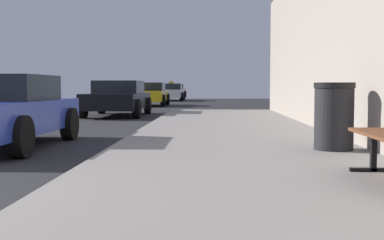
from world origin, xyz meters
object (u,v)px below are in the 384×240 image
(car_red, at_px, (175,91))
(trash_bin, at_px, (334,116))
(car_yellow, at_px, (150,94))
(car_white, at_px, (171,92))
(car_black, at_px, (118,98))

(car_red, bearing_deg, trash_bin, 97.53)
(trash_bin, distance_m, car_yellow, 21.03)
(car_yellow, bearing_deg, car_white, -92.25)
(trash_bin, relative_size, car_black, 0.22)
(car_yellow, relative_size, car_white, 0.93)
(car_black, xyz_separation_m, car_red, (0.02, 28.05, -0.00))
(car_white, bearing_deg, car_yellow, 87.75)
(car_white, bearing_deg, car_black, 88.93)
(car_yellow, xyz_separation_m, car_white, (0.39, 9.89, 0.00))
(trash_bin, distance_m, car_white, 30.65)
(trash_bin, distance_m, car_black, 12.02)
(trash_bin, distance_m, car_red, 39.24)
(trash_bin, height_order, car_white, car_white)
(car_black, distance_m, car_yellow, 9.52)
(car_black, xyz_separation_m, car_yellow, (-0.03, 9.52, -0.00))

